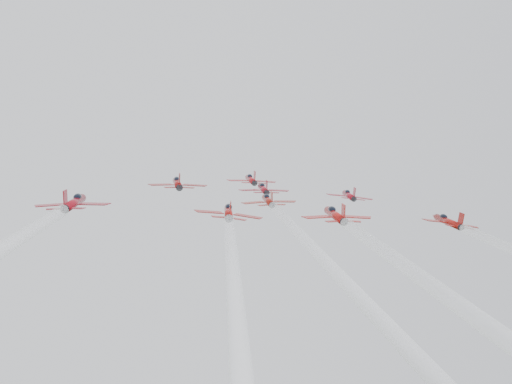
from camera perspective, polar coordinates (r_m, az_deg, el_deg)
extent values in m
cylinder|color=#AE1017|center=(142.43, -0.39, 0.95)|extent=(1.15, 9.41, 6.54)
cone|color=#AE1017|center=(148.70, -0.67, 1.22)|extent=(1.15, 2.55, 2.19)
cone|color=black|center=(136.67, -0.12, 0.68)|extent=(1.15, 1.67, 1.64)
ellipsoid|color=black|center=(144.74, -0.48, 1.26)|extent=(1.04, 2.44, 2.02)
cube|color=#AE1017|center=(141.30, -1.49, 0.97)|extent=(4.27, 2.78, 1.09)
cube|color=#AE1017|center=(141.97, 0.77, 0.82)|extent=(4.27, 2.78, 1.09)
cube|color=#AE1017|center=(137.78, -0.14, 1.26)|extent=(0.12, 2.70, 2.76)
cube|color=#AE1017|center=(137.52, -0.77, 0.77)|extent=(2.05, 1.38, 0.63)
cube|color=#AE1017|center=(137.88, 0.43, 0.70)|extent=(2.05, 1.38, 0.63)
cylinder|color=maroon|center=(127.01, -6.29, 0.64)|extent=(1.20, 9.90, 6.87)
cone|color=maroon|center=(133.65, -6.32, 0.97)|extent=(1.20, 2.68, 2.31)
cone|color=black|center=(120.92, -6.27, 0.31)|extent=(1.20, 1.75, 1.72)
ellipsoid|color=black|center=(129.46, -6.29, 1.01)|extent=(1.10, 2.56, 2.12)
cube|color=maroon|center=(126.13, -7.63, 0.65)|extent=(4.49, 2.93, 1.15)
cube|color=maroon|center=(126.23, -4.95, 0.49)|extent=(4.49, 2.93, 1.15)
cube|color=maroon|center=(122.08, -6.23, 0.99)|extent=(0.13, 2.84, 2.90)
cube|color=maroon|center=(121.99, -6.99, 0.41)|extent=(2.16, 1.45, 0.66)
cube|color=maroon|center=(122.05, -5.55, 0.33)|extent=(2.16, 1.45, 0.66)
cylinder|color=maroon|center=(127.92, 0.61, 0.21)|extent=(1.05, 8.65, 6.01)
cone|color=maroon|center=(133.67, 0.28, 0.52)|extent=(1.05, 2.34, 2.01)
cone|color=black|center=(122.65, 0.93, -0.10)|extent=(1.05, 1.53, 1.50)
ellipsoid|color=black|center=(130.03, 0.50, 0.54)|extent=(0.96, 2.24, 1.85)
cube|color=maroon|center=(126.84, -0.51, 0.22)|extent=(3.92, 2.56, 1.00)
cube|color=maroon|center=(127.56, 1.80, 0.08)|extent=(3.92, 2.56, 1.00)
cube|color=maroon|center=(123.65, 0.90, 0.50)|extent=(0.11, 2.48, 2.54)
cube|color=maroon|center=(123.41, 0.25, 0.00)|extent=(1.88, 1.27, 0.58)
cube|color=maroon|center=(123.79, 1.48, -0.08)|extent=(1.88, 1.27, 0.58)
cylinder|color=#A20F1E|center=(129.14, 7.47, -0.30)|extent=(0.98, 8.06, 5.60)
cone|color=#A20F1E|center=(134.37, 6.90, 0.00)|extent=(0.98, 2.18, 1.88)
cone|color=black|center=(124.35, 8.03, -0.61)|extent=(0.98, 1.43, 1.40)
ellipsoid|color=black|center=(131.06, 7.27, 0.01)|extent=(0.89, 2.09, 1.73)
cube|color=#A20F1E|center=(127.86, 6.50, -0.30)|extent=(3.66, 2.38, 0.93)
cube|color=#A20F1E|center=(129.10, 8.58, -0.43)|extent=(3.66, 2.38, 0.93)
cube|color=#A20F1E|center=(125.26, 7.95, -0.06)|extent=(0.11, 2.31, 2.37)
cube|color=#A20F1E|center=(124.88, 7.38, -0.52)|extent=(1.76, 1.18, 0.54)
cube|color=#A20F1E|center=(125.54, 8.48, -0.58)|extent=(1.76, 1.18, 0.54)
cylinder|color=maroon|center=(112.38, 0.99, -0.73)|extent=(1.00, 8.24, 5.73)
cone|color=maroon|center=(117.84, 0.63, -0.35)|extent=(1.00, 2.23, 1.92)
cone|color=black|center=(107.38, 1.36, -1.11)|extent=(1.00, 1.46, 1.43)
ellipsoid|color=black|center=(114.38, 0.87, -0.36)|extent=(0.91, 2.13, 1.77)
cube|color=maroon|center=(111.34, -0.21, -0.73)|extent=(3.74, 2.44, 0.96)
cube|color=maroon|center=(112.06, 2.29, -0.88)|extent=(3.74, 2.44, 0.96)
cube|color=maroon|center=(108.31, 1.33, -0.45)|extent=(0.11, 2.36, 2.42)
cube|color=maroon|center=(108.09, 0.63, -1.00)|extent=(1.80, 1.21, 0.55)
cube|color=maroon|center=(108.47, 1.96, -1.08)|extent=(1.80, 1.21, 0.55)
cylinder|color=white|center=(67.36, 6.40, -6.22)|extent=(1.28, 70.03, 44.98)
cylinder|color=maroon|center=(98.15, -14.37, -0.87)|extent=(1.17, 9.58, 6.65)
cone|color=maroon|center=(104.50, -13.91, -0.37)|extent=(1.17, 2.59, 2.23)
cone|color=black|center=(92.33, -14.85, -1.39)|extent=(1.17, 1.70, 1.66)
ellipsoid|color=black|center=(100.47, -14.18, -0.38)|extent=(1.06, 2.48, 2.05)
cube|color=maroon|center=(97.72, -16.10, -0.87)|extent=(4.34, 2.83, 1.11)
cube|color=maroon|center=(97.01, -12.76, -1.08)|extent=(4.34, 2.83, 1.11)
cube|color=maroon|center=(93.39, -14.71, -0.51)|extent=(0.13, 2.74, 2.81)
cube|color=maroon|center=(93.57, -15.66, -1.24)|extent=(2.09, 1.40, 0.64)
cube|color=maroon|center=(93.19, -13.85, -1.35)|extent=(2.09, 1.40, 0.64)
cylinder|color=#9E110F|center=(97.05, -2.22, -1.67)|extent=(1.08, 8.88, 6.17)
cone|color=#9E110F|center=(102.96, -2.49, -1.16)|extent=(1.08, 2.40, 2.07)
cone|color=black|center=(91.64, -1.94, -2.21)|extent=(1.08, 1.57, 1.54)
ellipsoid|color=black|center=(99.21, -2.30, -1.19)|extent=(0.98, 2.30, 1.90)
cube|color=#9E110F|center=(96.08, -3.75, -1.68)|extent=(4.03, 2.62, 1.03)
cube|color=#9E110F|center=(96.56, -0.62, -1.86)|extent=(4.03, 2.62, 1.03)
cube|color=#9E110F|center=(92.62, -1.95, -1.37)|extent=(0.12, 2.54, 2.61)
cube|color=#9E110F|center=(92.49, -2.84, -2.06)|extent=(1.93, 1.30, 0.59)
cube|color=#9E110F|center=(92.75, -1.15, -2.15)|extent=(1.93, 1.30, 0.59)
cylinder|color=white|center=(48.52, 2.63, -10.88)|extent=(1.38, 75.43, 48.44)
cylinder|color=#B31411|center=(102.58, 6.38, -1.90)|extent=(1.17, 9.60, 6.67)
cone|color=#B31411|center=(108.82, 5.61, -1.36)|extent=(1.17, 2.60, 2.24)
cone|color=black|center=(96.88, 7.18, -2.45)|extent=(1.17, 1.70, 1.67)
ellipsoid|color=black|center=(104.86, 6.10, -1.40)|extent=(1.06, 2.48, 2.06)
cube|color=#B31411|center=(101.12, 4.91, -1.92)|extent=(4.35, 2.84, 1.11)
cube|color=#B31411|center=(102.50, 8.04, -2.08)|extent=(4.35, 2.84, 1.11)
cube|color=#B31411|center=(97.92, 7.07, -1.59)|extent=(0.13, 2.75, 2.82)
cube|color=#B31411|center=(97.53, 6.19, -2.30)|extent=(2.09, 1.41, 0.64)
cube|color=#B31411|center=(98.28, 7.87, -2.39)|extent=(2.09, 1.41, 0.64)
cylinder|color=#9D140F|center=(108.00, 15.15, -2.33)|extent=(0.99, 8.15, 5.66)
cone|color=#9D140F|center=(113.05, 14.11, -1.88)|extent=(0.99, 2.21, 1.90)
cone|color=black|center=(103.41, 16.19, -2.79)|extent=(0.99, 1.44, 1.42)
ellipsoid|color=black|center=(109.84, 14.77, -1.92)|extent=(0.90, 2.11, 1.75)
cube|color=#9D140F|center=(106.44, 14.08, -2.36)|extent=(3.70, 2.41, 0.94)
cube|color=#9D140F|center=(108.31, 16.48, -2.47)|extent=(3.70, 2.41, 0.94)
cube|color=#9D140F|center=(104.25, 16.02, -2.10)|extent=(0.11, 2.34, 2.39)
cube|color=#9D140F|center=(103.73, 15.36, -2.68)|extent=(1.77, 1.19, 0.54)
cube|color=#9D140F|center=(104.74, 16.63, -2.73)|extent=(1.77, 1.19, 0.54)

